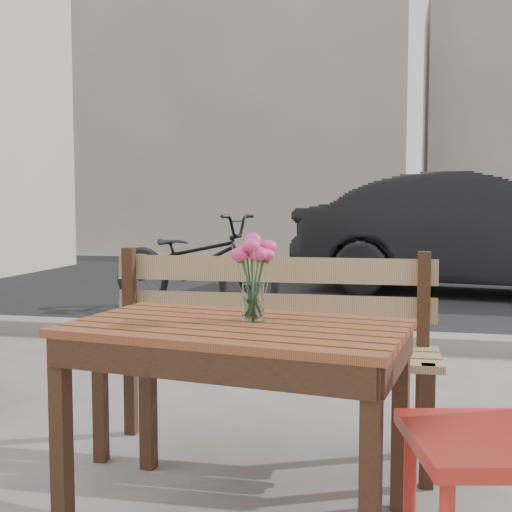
{
  "coord_description": "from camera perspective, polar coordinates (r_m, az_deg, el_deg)",
  "views": [
    {
      "loc": [
        0.71,
        -1.88,
        1.08
      ],
      "look_at": [
        0.25,
        0.3,
        0.9
      ],
      "focal_mm": 45.0,
      "sensor_mm": 36.0,
      "label": 1
    }
  ],
  "objects": [
    {
      "name": "main_vase",
      "position": [
        2.19,
        -0.27,
        -0.91
      ],
      "size": [
        0.16,
        0.16,
        0.3
      ],
      "color": "white",
      "rests_on": "main_table"
    },
    {
      "name": "bicycle",
      "position": [
        6.58,
        -5.57,
        -0.59
      ],
      "size": [
        2.01,
        1.09,
        1.0
      ],
      "primitive_type": "imported",
      "rotation": [
        0.0,
        0.0,
        1.34
      ],
      "color": "black",
      "rests_on": "ground"
    },
    {
      "name": "backdrop_buildings",
      "position": [
        16.48,
        10.2,
        13.19
      ],
      "size": [
        15.5,
        4.0,
        8.0
      ],
      "color": "gray",
      "rests_on": "ground"
    },
    {
      "name": "street",
      "position": [
        7.06,
        6.07,
        -4.11
      ],
      "size": [
        30.0,
        8.12,
        0.12
      ],
      "color": "black",
      "rests_on": "ground"
    },
    {
      "name": "parked_car",
      "position": [
        8.27,
        19.52,
        1.81
      ],
      "size": [
        4.65,
        2.25,
        1.47
      ],
      "primitive_type": "imported",
      "rotation": [
        0.0,
        0.0,
        1.41
      ],
      "color": "black",
      "rests_on": "ground"
    },
    {
      "name": "main_bench",
      "position": [
        2.81,
        0.98,
        -6.37
      ],
      "size": [
        1.46,
        0.46,
        0.91
      ],
      "rotation": [
        0.0,
        0.0,
        0.02
      ],
      "color": "olive",
      "rests_on": "ground"
    },
    {
      "name": "main_table",
      "position": [
        2.18,
        -1.73,
        -8.93
      ],
      "size": [
        1.19,
        0.81,
        0.68
      ],
      "rotation": [
        0.0,
        0.0,
        -0.16
      ],
      "color": "maroon",
      "rests_on": "ground"
    }
  ]
}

